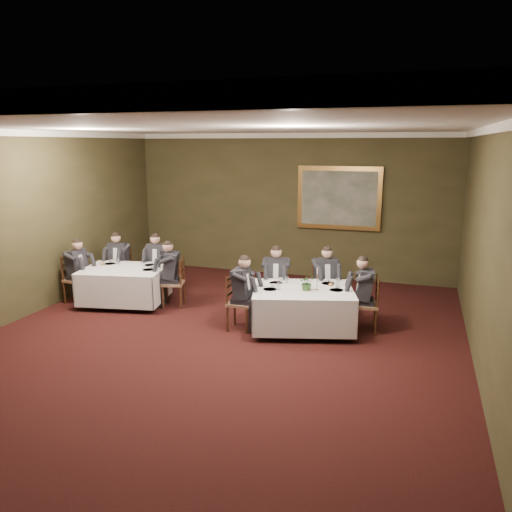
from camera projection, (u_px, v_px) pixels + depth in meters
The scene contains 29 objects.
ground at pixel (210, 349), 8.08m from camera, with size 10.00×10.00×0.00m, color black.
ceiling at pixel (206, 126), 7.31m from camera, with size 8.00×10.00×0.10m, color silver.
back_wall at pixel (290, 206), 12.32m from camera, with size 8.00×0.10×3.50m, color #34311A.
left_wall at pixel (3, 229), 8.93m from camera, with size 0.10×10.00×3.50m, color #34311A.
right_wall at pixel (491, 262), 6.46m from camera, with size 0.10×10.00×3.50m, color #34311A.
crown_molding at pixel (206, 130), 7.32m from camera, with size 8.00×10.00×0.12m.
table_main at pixel (303, 306), 8.81m from camera, with size 2.06×1.77×0.67m.
table_second at pixel (125, 283), 10.25m from camera, with size 1.86×1.56×0.67m.
chair_main_backleft at pixel (276, 299), 9.75m from camera, with size 0.52×0.50×1.00m.
diner_main_backleft at pixel (276, 288), 9.69m from camera, with size 0.49×0.55×1.35m.
chair_main_backright at pixel (324, 300), 9.71m from camera, with size 0.58×0.57×1.00m.
diner_main_backright at pixel (325, 288), 9.65m from camera, with size 0.57×0.61×1.35m.
chair_main_endleft at pixel (240, 314), 8.89m from camera, with size 0.43×0.45×1.00m.
diner_main_endleft at pixel (240, 302), 8.84m from camera, with size 0.49×0.43×1.35m.
chair_main_endright at pixel (366, 316), 8.80m from camera, with size 0.48×0.50×1.00m.
diner_main_endright at pixel (366, 303), 8.75m from camera, with size 0.53×0.46×1.35m.
chair_sec_backleft at pixel (121, 279), 11.16m from camera, with size 0.46×0.44×1.00m.
diner_sec_backleft at pixel (120, 269), 11.10m from camera, with size 0.43×0.50×1.35m.
chair_sec_backright at pixel (159, 281), 11.05m from camera, with size 0.48×0.46×1.00m.
diner_sec_backright at pixel (158, 271), 10.99m from camera, with size 0.45×0.52×1.35m.
chair_sec_endright at pixel (174, 293), 10.16m from camera, with size 0.53×0.54×1.00m.
diner_sec_endright at pixel (173, 282), 10.11m from camera, with size 0.57×0.52×1.35m.
chair_sec_endleft at pixel (77, 289), 10.42m from camera, with size 0.44×0.46×1.00m.
diner_sec_endleft at pixel (77, 278), 10.36m from camera, with size 0.50×0.43×1.35m.
centerpiece at pixel (307, 282), 8.63m from camera, with size 0.26×0.23×0.29m, color #2D5926.
candlestick at pixel (317, 281), 8.66m from camera, with size 0.06×0.06×0.42m.
place_setting_table_main at pixel (279, 281), 9.12m from camera, with size 0.33×0.31×0.14m.
place_setting_table_second at pixel (113, 262), 10.57m from camera, with size 0.33×0.31×0.14m.
painting at pixel (339, 198), 11.84m from camera, with size 1.99×0.09×1.50m.
Camera 1 is at (3.08, -6.93, 3.25)m, focal length 35.00 mm.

